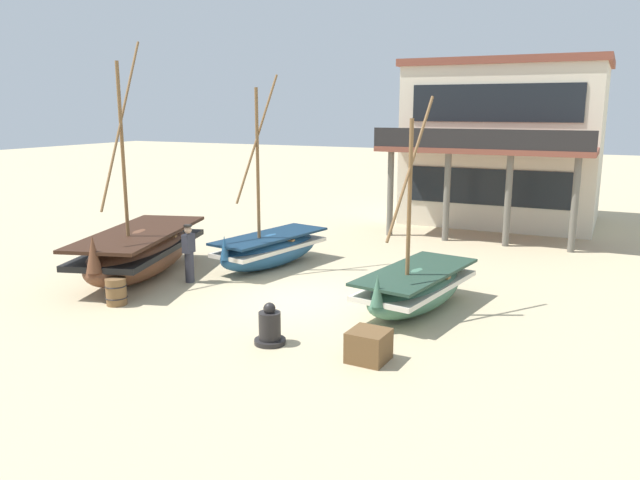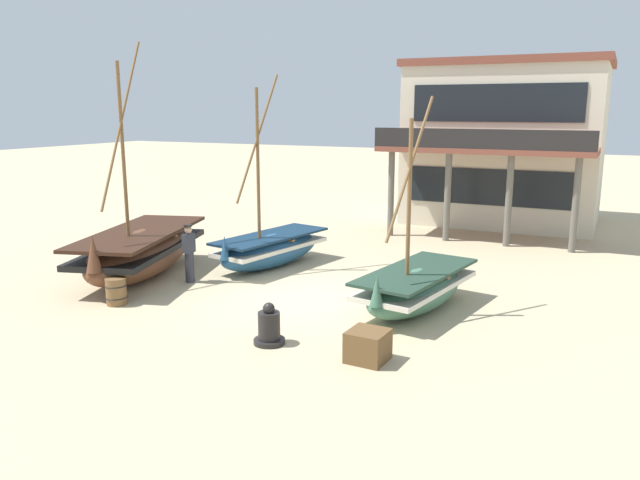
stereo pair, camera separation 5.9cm
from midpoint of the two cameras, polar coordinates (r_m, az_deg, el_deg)
ground_plane at (r=16.35m, az=-1.44°, el=-5.46°), size 120.00×120.00×0.00m
fishing_boat_near_left at (r=19.56m, az=-4.50°, el=-0.79°), size 2.21×4.39×5.93m
fishing_boat_centre_large at (r=19.09m, az=-16.19°, el=-1.01°), size 3.65×5.92×6.81m
fishing_boat_far_right at (r=15.51m, az=8.92°, el=-4.37°), size 2.23×4.24×5.21m
fisherman_by_hull at (r=18.08m, az=-11.90°, el=-1.27°), size 0.26×0.37×1.68m
capstan_winch at (r=13.30m, az=-4.59°, el=-8.08°), size 0.68×0.68×0.91m
wooden_barrel at (r=16.63m, az=-18.20°, el=-4.52°), size 0.56×0.56×0.70m
cargo_crate at (r=12.46m, az=4.57°, el=-9.71°), size 0.79×0.79×0.63m
harbor_building_main at (r=28.43m, az=16.81°, el=8.62°), size 8.13×8.82×6.91m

